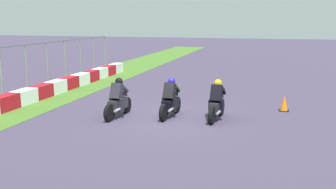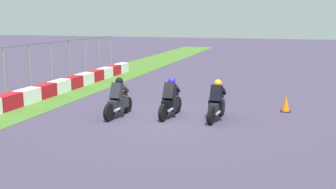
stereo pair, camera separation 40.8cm
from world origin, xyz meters
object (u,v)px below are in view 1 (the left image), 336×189
object	(u,v)px
rider_lane_b	(170,101)
traffic_cone	(284,104)
rider_lane_a	(217,103)
rider_lane_c	(118,101)

from	to	relation	value
rider_lane_b	traffic_cone	distance (m)	4.76
rider_lane_a	rider_lane_c	world-z (taller)	same
rider_lane_b	traffic_cone	size ratio (longest dim) A/B	3.22
rider_lane_b	traffic_cone	world-z (taller)	rider_lane_b
traffic_cone	rider_lane_c	bearing A→B (deg)	113.96
rider_lane_c	traffic_cone	bearing A→B (deg)	-61.25
rider_lane_c	traffic_cone	world-z (taller)	rider_lane_c
traffic_cone	rider_lane_a	bearing A→B (deg)	130.64
rider_lane_a	rider_lane_c	bearing A→B (deg)	105.06
rider_lane_b	rider_lane_c	distance (m)	2.00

